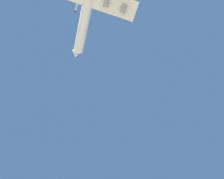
% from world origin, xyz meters
% --- Properties ---
extents(chase_jet_left_wing, '(14.68, 10.01, 4.00)m').
position_xyz_m(chase_jet_left_wing, '(-5.66, 68.90, 160.28)').
color(chase_jet_left_wing, '#999EA3').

